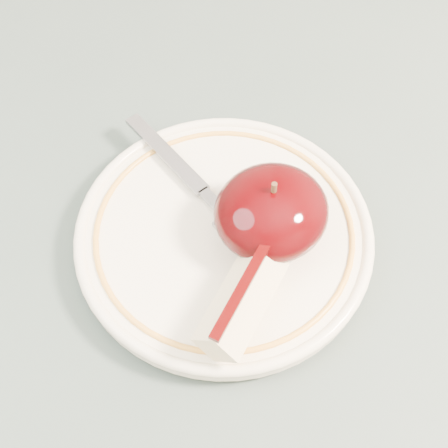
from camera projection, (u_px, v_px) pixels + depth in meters
table at (239, 293)px, 0.55m from camera, size 0.90×0.90×0.75m
plate at (224, 234)px, 0.46m from camera, size 0.22×0.22×0.02m
apple_half at (271, 212)px, 0.44m from camera, size 0.08×0.08×0.06m
apple_wedge at (242, 300)px, 0.41m from camera, size 0.09×0.07×0.04m
fork at (204, 192)px, 0.47m from camera, size 0.03×0.18×0.00m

